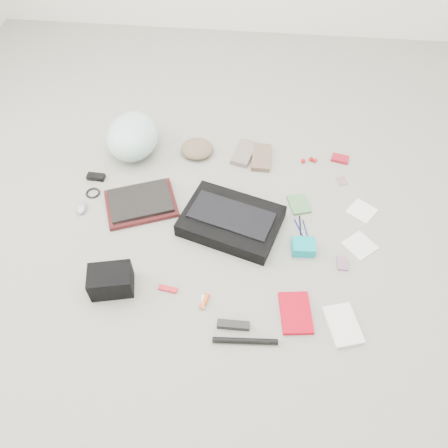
# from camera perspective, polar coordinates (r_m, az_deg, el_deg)

# --- Properties ---
(ground_plane) EXTENTS (4.00, 4.00, 0.00)m
(ground_plane) POSITION_cam_1_polar(r_m,az_deg,el_deg) (2.22, 0.00, -0.80)
(ground_plane) COLOR gray
(messenger_bag) EXTENTS (0.56, 0.46, 0.08)m
(messenger_bag) POSITION_cam_1_polar(r_m,az_deg,el_deg) (2.21, 0.94, 0.40)
(messenger_bag) COLOR black
(messenger_bag) RESTS_ON ground_plane
(bag_flap) EXTENTS (0.45, 0.30, 0.01)m
(bag_flap) POSITION_cam_1_polar(r_m,az_deg,el_deg) (2.17, 0.96, 1.15)
(bag_flap) COLOR black
(bag_flap) RESTS_ON messenger_bag
(laptop_sleeve) EXTENTS (0.44, 0.39, 0.03)m
(laptop_sleeve) POSITION_cam_1_polar(r_m,az_deg,el_deg) (2.36, -10.78, 2.64)
(laptop_sleeve) COLOR #4A1718
(laptop_sleeve) RESTS_ON ground_plane
(laptop) EXTENTS (0.38, 0.33, 0.02)m
(laptop) POSITION_cam_1_polar(r_m,az_deg,el_deg) (2.35, -10.86, 3.01)
(laptop) COLOR black
(laptop) RESTS_ON laptop_sleeve
(bike_helmet) EXTENTS (0.30, 0.37, 0.22)m
(bike_helmet) POSITION_cam_1_polar(r_m,az_deg,el_deg) (2.61, -11.83, 11.17)
(bike_helmet) COLOR silver
(bike_helmet) RESTS_ON ground_plane
(beanie) EXTENTS (0.21, 0.20, 0.07)m
(beanie) POSITION_cam_1_polar(r_m,az_deg,el_deg) (2.60, -3.54, 9.79)
(beanie) COLOR #775F4A
(beanie) RESTS_ON ground_plane
(mitten_left) EXTENTS (0.15, 0.23, 0.03)m
(mitten_left) POSITION_cam_1_polar(r_m,az_deg,el_deg) (2.60, 2.63, 9.25)
(mitten_left) COLOR gray
(mitten_left) RESTS_ON ground_plane
(mitten_right) EXTENTS (0.11, 0.21, 0.03)m
(mitten_right) POSITION_cam_1_polar(r_m,az_deg,el_deg) (2.57, 4.89, 8.66)
(mitten_right) COLOR brown
(mitten_right) RESTS_ON ground_plane
(power_brick) EXTENTS (0.10, 0.05, 0.03)m
(power_brick) POSITION_cam_1_polar(r_m,az_deg,el_deg) (2.56, -16.38, 5.93)
(power_brick) COLOR black
(power_brick) RESTS_ON ground_plane
(cable_coil) EXTENTS (0.09, 0.09, 0.01)m
(cable_coil) POSITION_cam_1_polar(r_m,az_deg,el_deg) (2.49, -16.75, 3.90)
(cable_coil) COLOR black
(cable_coil) RESTS_ON ground_plane
(mouse) EXTENTS (0.06, 0.09, 0.03)m
(mouse) POSITION_cam_1_polar(r_m,az_deg,el_deg) (2.42, -18.13, 2.03)
(mouse) COLOR #9896AB
(mouse) RESTS_ON ground_plane
(camera_bag) EXTENTS (0.22, 0.17, 0.12)m
(camera_bag) POSITION_cam_1_polar(r_m,az_deg,el_deg) (2.05, -14.55, -7.18)
(camera_bag) COLOR black
(camera_bag) RESTS_ON ground_plane
(multitool) EXTENTS (0.09, 0.04, 0.01)m
(multitool) POSITION_cam_1_polar(r_m,az_deg,el_deg) (2.04, -7.35, -8.41)
(multitool) COLOR red
(multitool) RESTS_ON ground_plane
(toiletry_tube_white) EXTENTS (0.03, 0.07, 0.02)m
(toiletry_tube_white) POSITION_cam_1_polar(r_m,az_deg,el_deg) (1.99, -2.77, -10.18)
(toiletry_tube_white) COLOR silver
(toiletry_tube_white) RESTS_ON ground_plane
(toiletry_tube_orange) EXTENTS (0.04, 0.08, 0.02)m
(toiletry_tube_orange) POSITION_cam_1_polar(r_m,az_deg,el_deg) (1.99, -2.55, -10.09)
(toiletry_tube_orange) COLOR #E4551F
(toiletry_tube_orange) RESTS_ON ground_plane
(u_lock) EXTENTS (0.14, 0.04, 0.03)m
(u_lock) POSITION_cam_1_polar(r_m,az_deg,el_deg) (1.93, 1.23, -13.05)
(u_lock) COLOR black
(u_lock) RESTS_ON ground_plane
(bike_pump) EXTENTS (0.28, 0.04, 0.03)m
(bike_pump) POSITION_cam_1_polar(r_m,az_deg,el_deg) (1.91, 2.77, -15.00)
(bike_pump) COLOR black
(bike_pump) RESTS_ON ground_plane
(book_red) EXTENTS (0.16, 0.22, 0.02)m
(book_red) POSITION_cam_1_polar(r_m,az_deg,el_deg) (1.99, 9.33, -11.38)
(book_red) COLOR red
(book_red) RESTS_ON ground_plane
(book_white) EXTENTS (0.18, 0.22, 0.02)m
(book_white) POSITION_cam_1_polar(r_m,az_deg,el_deg) (2.01, 15.26, -12.60)
(book_white) COLOR silver
(book_white) RESTS_ON ground_plane
(notepad) EXTENTS (0.13, 0.15, 0.02)m
(notepad) POSITION_cam_1_polar(r_m,az_deg,el_deg) (2.36, 9.75, 2.56)
(notepad) COLOR #498249
(notepad) RESTS_ON ground_plane
(pen_blue) EXTENTS (0.05, 0.11, 0.01)m
(pen_blue) POSITION_cam_1_polar(r_m,az_deg,el_deg) (2.26, 9.75, -0.55)
(pen_blue) COLOR #0F1C9C
(pen_blue) RESTS_ON ground_plane
(pen_black) EXTENTS (0.01, 0.12, 0.01)m
(pen_black) POSITION_cam_1_polar(r_m,az_deg,el_deg) (2.27, 9.92, -0.17)
(pen_black) COLOR black
(pen_black) RESTS_ON ground_plane
(pen_navy) EXTENTS (0.03, 0.12, 0.01)m
(pen_navy) POSITION_cam_1_polar(r_m,az_deg,el_deg) (2.26, 10.62, -0.73)
(pen_navy) COLOR navy
(pen_navy) RESTS_ON ground_plane
(accordion_wallet) EXTENTS (0.12, 0.10, 0.06)m
(accordion_wallet) POSITION_cam_1_polar(r_m,az_deg,el_deg) (2.16, 10.32, -2.96)
(accordion_wallet) COLOR #07A8B1
(accordion_wallet) RESTS_ON ground_plane
(card_deck) EXTENTS (0.05, 0.07, 0.01)m
(card_deck) POSITION_cam_1_polar(r_m,az_deg,el_deg) (2.17, 15.19, -5.01)
(card_deck) COLOR gray
(card_deck) RESTS_ON ground_plane
(napkin_top) EXTENTS (0.17, 0.17, 0.01)m
(napkin_top) POSITION_cam_1_polar(r_m,az_deg,el_deg) (2.41, 17.56, 1.63)
(napkin_top) COLOR white
(napkin_top) RESTS_ON ground_plane
(napkin_bottom) EXTENTS (0.19, 0.19, 0.01)m
(napkin_bottom) POSITION_cam_1_polar(r_m,az_deg,el_deg) (2.26, 17.33, -2.71)
(napkin_bottom) COLOR silver
(napkin_bottom) RESTS_ON ground_plane
(lollipop_a) EXTENTS (0.03, 0.03, 0.03)m
(lollipop_a) POSITION_cam_1_polar(r_m,az_deg,el_deg) (2.59, 10.30, 8.14)
(lollipop_a) COLOR red
(lollipop_a) RESTS_ON ground_plane
(lollipop_b) EXTENTS (0.03, 0.03, 0.03)m
(lollipop_b) POSITION_cam_1_polar(r_m,az_deg,el_deg) (2.61, 11.31, 8.32)
(lollipop_b) COLOR #AA1B0B
(lollipop_b) RESTS_ON ground_plane
(lollipop_c) EXTENTS (0.03, 0.03, 0.02)m
(lollipop_c) POSITION_cam_1_polar(r_m,az_deg,el_deg) (2.61, 11.81, 8.15)
(lollipop_c) COLOR red
(lollipop_c) RESTS_ON ground_plane
(altoids_tin) EXTENTS (0.11, 0.08, 0.02)m
(altoids_tin) POSITION_cam_1_polar(r_m,az_deg,el_deg) (2.65, 14.92, 8.25)
(altoids_tin) COLOR #A61528
(altoids_tin) RESTS_ON ground_plane
(stamp_sheet) EXTENTS (0.07, 0.08, 0.00)m
(stamp_sheet) POSITION_cam_1_polar(r_m,az_deg,el_deg) (2.53, 15.15, 5.44)
(stamp_sheet) COLOR gray
(stamp_sheet) RESTS_ON ground_plane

